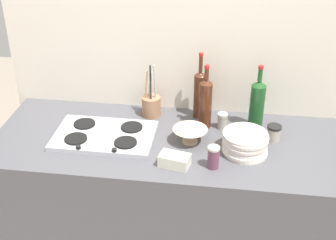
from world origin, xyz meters
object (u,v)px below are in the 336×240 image
object	(u,v)px
stovetop_hob	(105,135)
wine_bottle_mid_right	(205,102)
plate_stack	(245,143)
butter_dish	(175,160)
utensil_crock	(151,105)
wine_bottle_leftmost	(200,93)
wine_bottle_mid_left	(257,104)
condiment_jar_front	(274,133)
condiment_jar_rear	(213,157)
mixing_bowl	(190,135)
condiment_jar_spare	(222,121)

from	to	relation	value
stovetop_hob	wine_bottle_mid_right	xyz separation A→B (m)	(0.50, 0.19, 0.13)
plate_stack	butter_dish	bearing A→B (deg)	-154.20
utensil_crock	butter_dish	bearing A→B (deg)	-67.77
wine_bottle_leftmost	wine_bottle_mid_left	size ratio (longest dim) A/B	1.06
butter_dish	stovetop_hob	bearing A→B (deg)	153.53
wine_bottle_mid_right	condiment_jar_front	world-z (taller)	wine_bottle_mid_right
plate_stack	condiment_jar_rear	xyz separation A→B (m)	(-0.15, -0.15, 0.00)
plate_stack	wine_bottle_leftmost	distance (m)	0.42
stovetop_hob	wine_bottle_leftmost	size ratio (longest dim) A/B	1.36
condiment_jar_front	mixing_bowl	bearing A→B (deg)	-169.43
stovetop_hob	condiment_jar_front	distance (m)	0.86
mixing_bowl	utensil_crock	bearing A→B (deg)	134.20
plate_stack	mixing_bowl	size ratio (longest dim) A/B	1.28
wine_bottle_leftmost	mixing_bowl	world-z (taller)	wine_bottle_leftmost
mixing_bowl	butter_dish	size ratio (longest dim) A/B	1.25
wine_bottle_leftmost	wine_bottle_mid_left	xyz separation A→B (m)	(0.30, -0.08, -0.00)
wine_bottle_mid_right	condiment_jar_rear	size ratio (longest dim) A/B	3.15
mixing_bowl	condiment_jar_spare	world-z (taller)	condiment_jar_spare
stovetop_hob	butter_dish	xyz separation A→B (m)	(0.39, -0.19, 0.02)
stovetop_hob	wine_bottle_leftmost	bearing A→B (deg)	32.17
stovetop_hob	condiment_jar_rear	world-z (taller)	condiment_jar_rear
wine_bottle_leftmost	condiment_jar_rear	xyz separation A→B (m)	(0.10, -0.47, -0.09)
stovetop_hob	plate_stack	size ratio (longest dim) A/B	2.27
mixing_bowl	butter_dish	world-z (taller)	mixing_bowl
wine_bottle_mid_left	condiment_jar_spare	size ratio (longest dim) A/B	4.07
wine_bottle_mid_right	condiment_jar_rear	distance (m)	0.39
plate_stack	condiment_jar_rear	world-z (taller)	condiment_jar_rear
wine_bottle_leftmost	condiment_jar_spare	xyz separation A→B (m)	(0.13, -0.11, -0.10)
butter_dish	wine_bottle_mid_left	bearing A→B (deg)	46.91
wine_bottle_mid_left	stovetop_hob	bearing A→B (deg)	-164.39
butter_dish	condiment_jar_front	xyz separation A→B (m)	(0.47, 0.29, 0.01)
utensil_crock	mixing_bowl	bearing A→B (deg)	-45.80
plate_stack	wine_bottle_mid_right	xyz separation A→B (m)	(-0.21, 0.22, 0.09)
mixing_bowl	condiment_jar_front	world-z (taller)	condiment_jar_front
wine_bottle_leftmost	condiment_jar_front	bearing A→B (deg)	-26.02
wine_bottle_mid_left	condiment_jar_spare	world-z (taller)	wine_bottle_mid_left
wine_bottle_leftmost	wine_bottle_mid_right	distance (m)	0.11
butter_dish	condiment_jar_front	distance (m)	0.55
stovetop_hob	mixing_bowl	xyz separation A→B (m)	(0.44, 0.02, 0.03)
utensil_crock	wine_bottle_leftmost	bearing A→B (deg)	5.34
wine_bottle_mid_left	utensil_crock	xyz separation A→B (m)	(-0.57, 0.05, -0.08)
plate_stack	wine_bottle_leftmost	world-z (taller)	wine_bottle_leftmost
condiment_jar_front	condiment_jar_spare	size ratio (longest dim) A/B	0.94
condiment_jar_rear	wine_bottle_mid_left	bearing A→B (deg)	62.99
wine_bottle_mid_left	utensil_crock	world-z (taller)	wine_bottle_mid_left
butter_dish	condiment_jar_rear	bearing A→B (deg)	3.38
wine_bottle_leftmost	condiment_jar_spare	distance (m)	0.20
wine_bottle_mid_left	utensil_crock	distance (m)	0.57
wine_bottle_mid_left	condiment_jar_front	xyz separation A→B (m)	(0.09, -0.12, -0.10)
stovetop_hob	mixing_bowl	size ratio (longest dim) A/B	2.90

